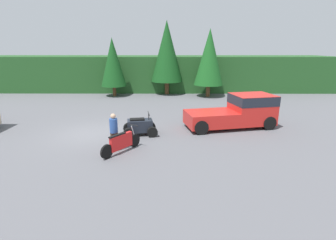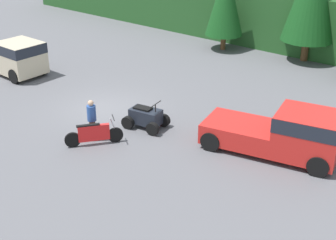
# 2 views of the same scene
# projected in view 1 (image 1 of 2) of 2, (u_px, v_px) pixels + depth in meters

# --- Properties ---
(ground_plane) EXTENTS (80.00, 80.00, 0.00)m
(ground_plane) POSITION_uv_depth(u_px,v_px,m) (91.00, 133.00, 14.70)
(ground_plane) COLOR #5B5B60
(hillside_backdrop) EXTENTS (44.00, 6.00, 3.72)m
(hillside_backdrop) POSITION_uv_depth(u_px,v_px,m) (131.00, 73.00, 29.61)
(hillside_backdrop) COLOR #235123
(hillside_backdrop) RESTS_ON ground_plane
(tree_left) EXTENTS (2.44, 2.44, 5.54)m
(tree_left) POSITION_uv_depth(u_px,v_px,m) (113.00, 62.00, 25.07)
(tree_left) COLOR brown
(tree_left) RESTS_ON ground_plane
(tree_mid_left) EXTENTS (3.17, 3.17, 7.21)m
(tree_mid_left) POSITION_uv_depth(u_px,v_px,m) (167.00, 52.00, 25.94)
(tree_mid_left) COLOR brown
(tree_mid_left) RESTS_ON ground_plane
(tree_mid_right) EXTENTS (2.80, 2.80, 6.36)m
(tree_mid_right) POSITION_uv_depth(u_px,v_px,m) (209.00, 57.00, 24.68)
(tree_mid_right) COLOR brown
(tree_mid_right) RESTS_ON ground_plane
(pickup_truck_red) EXTENTS (5.52, 3.13, 1.95)m
(pickup_truck_red) POSITION_uv_depth(u_px,v_px,m) (239.00, 110.00, 15.64)
(pickup_truck_red) COLOR red
(pickup_truck_red) RESTS_ON ground_plane
(dirt_bike) EXTENTS (1.48, 1.98, 1.13)m
(dirt_bike) POSITION_uv_depth(u_px,v_px,m) (121.00, 143.00, 11.90)
(dirt_bike) COLOR black
(dirt_bike) RESTS_ON ground_plane
(quad_atv) EXTENTS (1.99, 1.46, 1.22)m
(quad_atv) POSITION_uv_depth(u_px,v_px,m) (140.00, 127.00, 14.30)
(quad_atv) COLOR black
(quad_atv) RESTS_ON ground_plane
(rider_person) EXTENTS (0.46, 0.46, 1.77)m
(rider_person) POSITION_uv_depth(u_px,v_px,m) (114.00, 131.00, 12.03)
(rider_person) COLOR brown
(rider_person) RESTS_ON ground_plane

